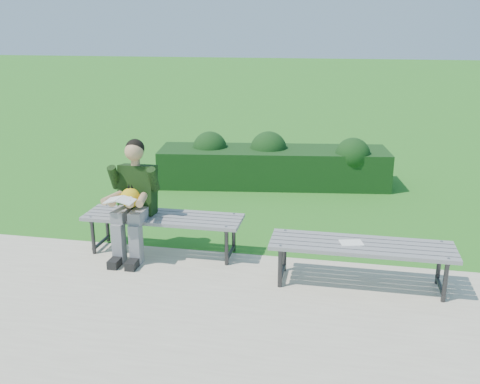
{
  "coord_description": "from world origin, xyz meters",
  "views": [
    {
      "loc": [
        1.02,
        -5.55,
        2.52
      ],
      "look_at": [
        -0.06,
        -0.09,
        0.79
      ],
      "focal_mm": 40.0,
      "sensor_mm": 36.0,
      "label": 1
    }
  ],
  "objects_px": {
    "hedge": "(273,163)",
    "bench_right": "(361,249)",
    "bench_left": "(163,220)",
    "paper_sheet": "(351,243)",
    "seated_boy": "(134,196)"
  },
  "relations": [
    {
      "from": "bench_left",
      "to": "bench_right",
      "type": "bearing_deg",
      "value": -10.38
    },
    {
      "from": "bench_left",
      "to": "seated_boy",
      "type": "xyz_separation_m",
      "value": [
        -0.3,
        -0.09,
        0.3
      ]
    },
    {
      "from": "bench_left",
      "to": "paper_sheet",
      "type": "bearing_deg",
      "value": -10.86
    },
    {
      "from": "hedge",
      "to": "paper_sheet",
      "type": "height_order",
      "value": "hedge"
    },
    {
      "from": "bench_left",
      "to": "bench_right",
      "type": "relative_size",
      "value": 1.0
    },
    {
      "from": "paper_sheet",
      "to": "hedge",
      "type": "bearing_deg",
      "value": 109.84
    },
    {
      "from": "hedge",
      "to": "seated_boy",
      "type": "distance_m",
      "value": 3.39
    },
    {
      "from": "hedge",
      "to": "bench_right",
      "type": "xyz_separation_m",
      "value": [
        1.36,
        -3.48,
        0.06
      ]
    },
    {
      "from": "hedge",
      "to": "bench_right",
      "type": "bearing_deg",
      "value": -68.71
    },
    {
      "from": "hedge",
      "to": "paper_sheet",
      "type": "bearing_deg",
      "value": -70.16
    },
    {
      "from": "bench_right",
      "to": "paper_sheet",
      "type": "height_order",
      "value": "bench_right"
    },
    {
      "from": "bench_right",
      "to": "seated_boy",
      "type": "relative_size",
      "value": 1.37
    },
    {
      "from": "hedge",
      "to": "bench_right",
      "type": "relative_size",
      "value": 2.12
    },
    {
      "from": "bench_right",
      "to": "hedge",
      "type": "bearing_deg",
      "value": 111.29
    },
    {
      "from": "bench_left",
      "to": "bench_right",
      "type": "xyz_separation_m",
      "value": [
        2.19,
        -0.4,
        0.0
      ]
    }
  ]
}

